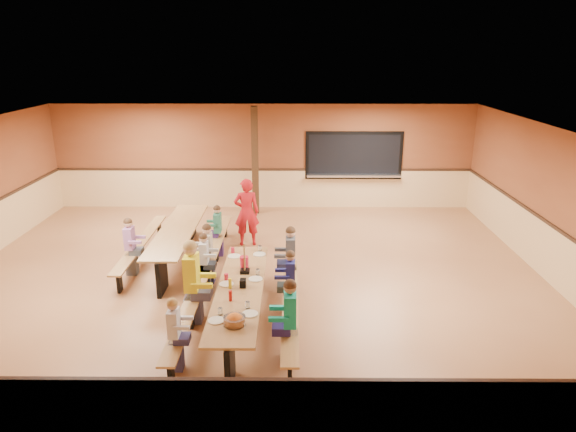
{
  "coord_description": "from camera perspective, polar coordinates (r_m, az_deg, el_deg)",
  "views": [
    {
      "loc": [
        0.82,
        -9.56,
        4.45
      ],
      "look_at": [
        0.74,
        0.57,
        1.15
      ],
      "focal_mm": 32.0,
      "sensor_mm": 36.0,
      "label": 1
    }
  ],
  "objects": [
    {
      "name": "cafeteria_table_second",
      "position": [
        11.45,
        -12.09,
        -2.41
      ],
      "size": [
        1.91,
        3.7,
        0.74
      ],
      "color": "olive",
      "rests_on": "ground"
    },
    {
      "name": "seated_child_green_sec",
      "position": [
        11.58,
        -7.79,
        -1.66
      ],
      "size": [
        0.34,
        0.28,
        1.15
      ],
      "primitive_type": null,
      "color": "#2C6F54",
      "rests_on": "ground"
    },
    {
      "name": "kitchen_pass_through",
      "position": [
        14.92,
        7.33,
        6.46
      ],
      "size": [
        2.78,
        0.28,
        1.38
      ],
      "color": "black",
      "rests_on": "ground"
    },
    {
      "name": "condiment_mustard",
      "position": [
        8.46,
        -6.46,
        -7.45
      ],
      "size": [
        0.06,
        0.06,
        0.17
      ],
      "primitive_type": "cylinder",
      "color": "yellow",
      "rests_on": "cafeteria_table_main"
    },
    {
      "name": "structural_post",
      "position": [
        14.3,
        -3.68,
        6.11
      ],
      "size": [
        0.18,
        0.18,
        3.0
      ],
      "primitive_type": "cube",
      "color": "#311F10",
      "rests_on": "ground"
    },
    {
      "name": "table_paddle",
      "position": [
        8.97,
        -4.82,
        -5.5
      ],
      "size": [
        0.16,
        0.16,
        0.56
      ],
      "color": "black",
      "rests_on": "cafeteria_table_main"
    },
    {
      "name": "place_settings",
      "position": [
        8.49,
        -5.37,
        -7.54
      ],
      "size": [
        0.65,
        3.3,
        0.11
      ],
      "primitive_type": null,
      "color": "beige",
      "rests_on": "cafeteria_table_main"
    },
    {
      "name": "seated_child_char_right",
      "position": [
        9.83,
        0.28,
        -4.8
      ],
      "size": [
        0.4,
        0.32,
        1.26
      ],
      "primitive_type": null,
      "color": "#44474D",
      "rests_on": "ground"
    },
    {
      "name": "seated_child_teal_right",
      "position": [
        7.71,
        0.23,
        -11.56
      ],
      "size": [
        0.4,
        0.33,
        1.28
      ],
      "primitive_type": null,
      "color": "#16A086",
      "rests_on": "ground"
    },
    {
      "name": "condiment_ketchup",
      "position": [
        8.06,
        -6.42,
        -8.8
      ],
      "size": [
        0.06,
        0.06,
        0.17
      ],
      "primitive_type": "cylinder",
      "color": "#B2140F",
      "rests_on": "cafeteria_table_main"
    },
    {
      "name": "standing_woman",
      "position": [
        12.07,
        -4.62,
        0.44
      ],
      "size": [
        0.64,
        0.47,
        1.62
      ],
      "primitive_type": "imported",
      "rotation": [
        0.0,
        0.0,
        3.28
      ],
      "color": "red",
      "rests_on": "ground"
    },
    {
      "name": "napkin_dispenser",
      "position": [
        8.5,
        -5.02,
        -7.43
      ],
      "size": [
        0.1,
        0.14,
        0.13
      ],
      "primitive_type": "cube",
      "color": "black",
      "rests_on": "cafeteria_table_main"
    },
    {
      "name": "seated_child_white_left",
      "position": [
        7.7,
        -12.48,
        -12.79
      ],
      "size": [
        0.33,
        0.27,
        1.12
      ],
      "primitive_type": null,
      "color": "silver",
      "rests_on": "ground"
    },
    {
      "name": "seated_child_navy_right",
      "position": [
        8.97,
        0.26,
        -7.46
      ],
      "size": [
        0.35,
        0.29,
        1.17
      ],
      "primitive_type": null,
      "color": "navy",
      "rests_on": "ground"
    },
    {
      "name": "seated_child_grey_left",
      "position": [
        9.99,
        -9.27,
        -5.09
      ],
      "size": [
        0.33,
        0.27,
        1.13
      ],
      "primitive_type": null,
      "color": "silver",
      "rests_on": "ground"
    },
    {
      "name": "seated_adult_yellow",
      "position": [
        8.83,
        -10.6,
        -7.26
      ],
      "size": [
        0.48,
        0.4,
        1.44
      ],
      "primitive_type": null,
      "color": "yellow",
      "rests_on": "ground"
    },
    {
      "name": "chip_bowl",
      "position": [
        7.42,
        -5.96,
        -11.4
      ],
      "size": [
        0.32,
        0.32,
        0.15
      ],
      "primitive_type": null,
      "color": "orange",
      "rests_on": "cafeteria_table_main"
    },
    {
      "name": "seated_child_tan_sec",
      "position": [
        10.26,
        -8.89,
        -4.19
      ],
      "size": [
        0.37,
        0.3,
        1.21
      ],
      "primitive_type": null,
      "color": "#AB9F88",
      "rests_on": "ground"
    },
    {
      "name": "cafeteria_table_main",
      "position": [
        8.61,
        -5.32,
        -9.16
      ],
      "size": [
        1.91,
        3.7,
        0.74
      ],
      "color": "olive",
      "rests_on": "ground"
    },
    {
      "name": "room_envelope",
      "position": [
        10.3,
        -4.16,
        -3.41
      ],
      "size": [
        12.04,
        10.04,
        3.02
      ],
      "color": "brown",
      "rests_on": "ground"
    },
    {
      "name": "ground",
      "position": [
        10.57,
        -4.07,
        -6.89
      ],
      "size": [
        12.0,
        12.0,
        0.0
      ],
      "primitive_type": "plane",
      "color": "brown",
      "rests_on": "ground"
    },
    {
      "name": "punch_pitcher",
      "position": [
        9.16,
        -4.88,
        -5.16
      ],
      "size": [
        0.16,
        0.16,
        0.22
      ],
      "primitive_type": "cylinder",
      "color": "red",
      "rests_on": "cafeteria_table_main"
    },
    {
      "name": "seated_child_purple_sec",
      "position": [
        10.99,
        -17.11,
        -3.3
      ],
      "size": [
        0.37,
        0.3,
        1.2
      ],
      "primitive_type": null,
      "color": "#9D639B",
      "rests_on": "ground"
    }
  ]
}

